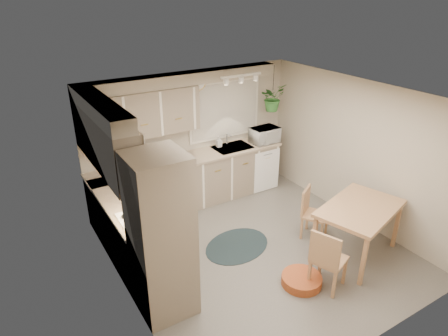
{
  "coord_description": "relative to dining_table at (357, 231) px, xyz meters",
  "views": [
    {
      "loc": [
        -3.07,
        -4.06,
        3.73
      ],
      "look_at": [
        -0.25,
        0.55,
        1.23
      ],
      "focal_mm": 32.0,
      "sensor_mm": 36.0,
      "label": 1
    }
  ],
  "objects": [
    {
      "name": "wall_right",
      "position": [
        0.8,
        0.85,
        0.79
      ],
      "size": [
        0.04,
        4.2,
        2.4
      ],
      "primitive_type": "cube",
      "color": "#B5AA95",
      "rests_on": "floor"
    },
    {
      "name": "pet_bed",
      "position": [
        -1.13,
        -0.11,
        -0.35
      ],
      "size": [
        0.63,
        0.63,
        0.13
      ],
      "primitive_type": "cylinder",
      "rotation": [
        0.0,
        0.0,
        0.16
      ],
      "color": "#C24726",
      "rests_on": "floor"
    },
    {
      "name": "soffit_left",
      "position": [
        -3.05,
        1.85,
        1.89
      ],
      "size": [
        0.3,
        2.0,
        0.2
      ],
      "primitive_type": "cube",
      "color": "#B5AA95",
      "rests_on": "wall_left"
    },
    {
      "name": "wall_front",
      "position": [
        -1.2,
        -1.25,
        0.79
      ],
      "size": [
        4.0,
        0.04,
        2.4
      ],
      "primitive_type": "cube",
      "color": "#B5AA95",
      "rests_on": "floor"
    },
    {
      "name": "soffit_back",
      "position": [
        -1.4,
        2.8,
        1.89
      ],
      "size": [
        3.6,
        0.3,
        0.2
      ],
      "primitive_type": "cube",
      "color": "#B5AA95",
      "rests_on": "wall_back"
    },
    {
      "name": "counter_left",
      "position": [
        -2.89,
        1.72,
        0.51
      ],
      "size": [
        0.64,
        1.89,
        0.04
      ],
      "primitive_type": "cube",
      "color": "tan",
      "rests_on": "base_cab_left"
    },
    {
      "name": "wall_back",
      "position": [
        -1.2,
        2.95,
        0.79
      ],
      "size": [
        4.0,
        0.04,
        2.4
      ],
      "primitive_type": "cube",
      "color": "#B5AA95",
      "rests_on": "floor"
    },
    {
      "name": "sink",
      "position": [
        -0.5,
        2.65,
        0.49
      ],
      "size": [
        0.7,
        0.48,
        0.1
      ],
      "primitive_type": "cube",
      "color": "#999CA0",
      "rests_on": "counter_back"
    },
    {
      "name": "window_blinds",
      "position": [
        -0.5,
        2.92,
        1.19
      ],
      "size": [
        1.4,
        0.02,
        1.0
      ],
      "primitive_type": "cube",
      "color": "silver",
      "rests_on": "wall_back"
    },
    {
      "name": "wall_clock",
      "position": [
        -1.05,
        2.92,
        1.77
      ],
      "size": [
        0.3,
        0.03,
        0.3
      ],
      "primitive_type": "cylinder",
      "rotation": [
        1.57,
        0.0,
        0.0
      ],
      "color": "gold",
      "rests_on": "wall_back"
    },
    {
      "name": "hanging_plant",
      "position": [
        0.32,
        2.55,
        1.34
      ],
      "size": [
        0.53,
        0.57,
        0.39
      ],
      "primitive_type": "imported",
      "rotation": [
        0.0,
        0.0,
        0.17
      ],
      "color": "#316D2B",
      "rests_on": "ceiling"
    },
    {
      "name": "ceiling",
      "position": [
        -1.2,
        0.85,
        1.99
      ],
      "size": [
        4.2,
        4.2,
        0.0
      ],
      "primitive_type": "plane",
      "color": "white",
      "rests_on": "wall_back"
    },
    {
      "name": "chair_back",
      "position": [
        -0.2,
        0.66,
        0.01
      ],
      "size": [
        0.54,
        0.54,
        0.83
      ],
      "primitive_type": "cube",
      "rotation": [
        0.0,
        0.0,
        3.69
      ],
      "color": "tan",
      "rests_on": "floor"
    },
    {
      "name": "floor",
      "position": [
        -1.2,
        0.85,
        -0.41
      ],
      "size": [
        4.2,
        4.2,
        0.0
      ],
      "primitive_type": "plane",
      "color": "slate",
      "rests_on": "ground"
    },
    {
      "name": "upper_cab_back",
      "position": [
        -2.2,
        2.77,
        1.42
      ],
      "size": [
        2.0,
        0.35,
        0.75
      ],
      "primitive_type": "cube",
      "color": "gray",
      "rests_on": "wall_back"
    },
    {
      "name": "range_hood",
      "position": [
        -2.9,
        1.15,
        0.99
      ],
      "size": [
        0.4,
        0.6,
        0.14
      ],
      "primitive_type": "cube",
      "color": "white",
      "rests_on": "upper_cab_left"
    },
    {
      "name": "toaster",
      "position": [
        -1.74,
        2.67,
        0.61
      ],
      "size": [
        0.29,
        0.21,
        0.16
      ],
      "primitive_type": "cube",
      "rotation": [
        0.0,
        0.0,
        0.23
      ],
      "color": "#999CA0",
      "rests_on": "counter_back"
    },
    {
      "name": "dining_table",
      "position": [
        0.0,
        0.0,
        0.0
      ],
      "size": [
        1.49,
        1.2,
        0.82
      ],
      "primitive_type": "cube",
      "rotation": [
        0.0,
        0.0,
        0.29
      ],
      "color": "tan",
      "rests_on": "floor"
    },
    {
      "name": "coffee_maker",
      "position": [
        -2.19,
        2.65,
        0.71
      ],
      "size": [
        0.22,
        0.26,
        0.35
      ],
      "primitive_type": "cube",
      "rotation": [
        0.0,
        0.0,
        -0.12
      ],
      "color": "black",
      "rests_on": "counter_back"
    },
    {
      "name": "track_light_bar",
      "position": [
        -0.5,
        2.4,
        1.92
      ],
      "size": [
        0.8,
        0.04,
        0.04
      ],
      "primitive_type": "cube",
      "color": "white",
      "rests_on": "ceiling"
    },
    {
      "name": "wall_oven_face",
      "position": [
        -2.56,
        0.47,
        0.64
      ],
      "size": [
        0.02,
        0.56,
        0.58
      ],
      "primitive_type": "cube",
      "color": "white",
      "rests_on": "oven_stack"
    },
    {
      "name": "upper_cab_left",
      "position": [
        -3.03,
        1.85,
        1.42
      ],
      "size": [
        0.35,
        2.0,
        0.75
      ],
      "primitive_type": "cube",
      "color": "gray",
      "rests_on": "wall_left"
    },
    {
      "name": "chair_left",
      "position": [
        -0.86,
        -0.29,
        0.05
      ],
      "size": [
        0.55,
        0.55,
        0.91
      ],
      "primitive_type": "cube",
      "rotation": [
        0.0,
        0.0,
        -1.2
      ],
      "color": "tan",
      "rests_on": "floor"
    },
    {
      "name": "knife_block",
      "position": [
        -1.6,
        2.7,
        0.63
      ],
      "size": [
        0.1,
        0.1,
        0.2
      ],
      "primitive_type": "cube",
      "rotation": [
        0.0,
        0.0,
        -0.08
      ],
      "color": "tan",
      "rests_on": "counter_back"
    },
    {
      "name": "cooktop",
      "position": [
        -2.88,
        1.15,
        0.54
      ],
      "size": [
        0.52,
        0.58,
        0.02
      ],
      "primitive_type": "cube",
      "color": "white",
      "rests_on": "counter_left"
    },
    {
      "name": "window_frame",
      "position": [
        -0.5,
        2.93,
        1.19
      ],
      "size": [
        1.5,
        0.02,
        1.1
      ],
      "primitive_type": "cube",
      "color": "white",
      "rests_on": "wall_back"
    },
    {
      "name": "dishwasher_front",
      "position": [
        0.1,
        2.34,
        0.02
      ],
      "size": [
        0.58,
        0.02,
        0.83
      ],
      "primitive_type": "cube",
      "color": "white",
      "rests_on": "base_cab_back"
    },
    {
      "name": "base_cab_left",
      "position": [
        -2.9,
        1.72,
        0.04
      ],
      "size": [
        0.6,
        1.85,
        0.9
      ],
      "primitive_type": "cube",
      "color": "gray",
      "rests_on": "floor"
    },
    {
      "name": "base_cab_back",
      "position": [
        -1.4,
        2.65,
        0.04
      ],
      "size": [
        3.6,
        0.6,
        0.9
      ],
      "primitive_type": "cube",
      "color": "gray",
      "rests_on": "floor"
    },
    {
      "name": "counter_back",
      "position": [
        -1.4,
        2.64,
        0.51
      ],
      "size": [
        3.64,
        0.64,
        0.04
      ],
      "primitive_type": "cube",
      "color": "tan",
      "rests_on": "base_cab_back"
    },
    {
      "name": "braided_rug",
      "position": [
        -1.41,
        1.08,
        -0.4
      ],
      "size": [
        1.27,
        1.07,
        0.01
      ],
      "primitive_type": "ellipsoid",
      "rotation": [
        0.0,
        0.0,
        0.24
      ],
      "color": "black",
      "rests_on": "floor"
    },
    {
      "name": "soap_bottle",
      "position": [
        -0.71,
        2.8,
        0.58
      ],
      "size": [
        0.1,
        0.21,
        0.09
      ],
      "primitive_type": "imported",
      "rotation": [
        0.0,
        0.0,
        -0.06
      ],
      "color": "white",
      "rests_on": "counter_back"
    },
    {
      "name": "oven_stack",
      "position": [
        -2.88,
        0.47,
        0.64
      ],
      "size": [
        0.65,
        0.65,
        2.1
      ],
      "primitive_type": "cube",
      "color": "gray",
      "rests_on": "floor"
    },
    {
      "name": "wall_left",
      "position": [
        -3.2,
        0.85,
        0.79
      ],
      "size": [
        0.04,
        4.2,
        2.4
      ],
      "primitive_type": "cube",
      "color": "#B5AA95",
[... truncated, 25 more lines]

